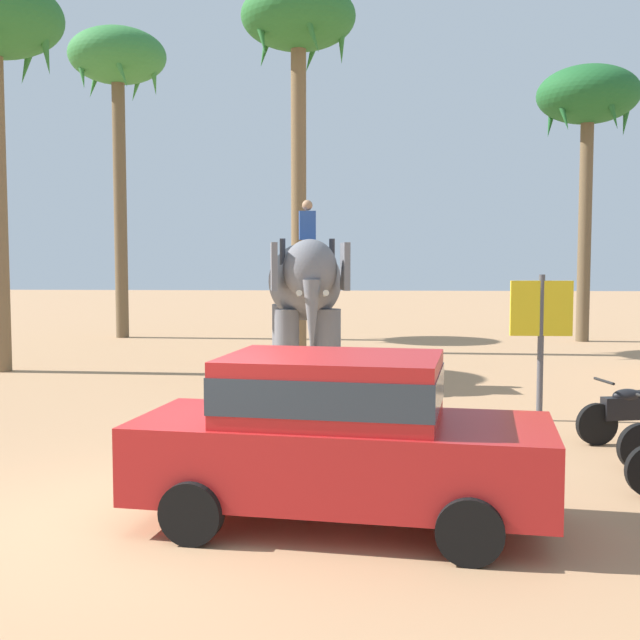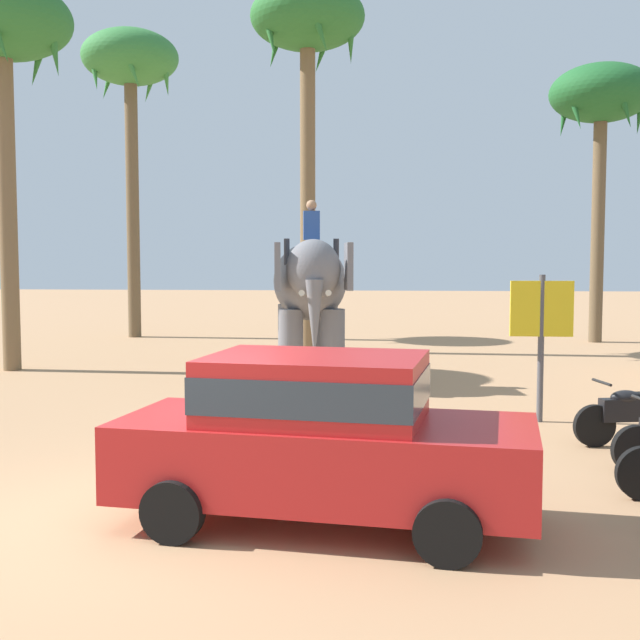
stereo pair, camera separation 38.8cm
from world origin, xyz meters
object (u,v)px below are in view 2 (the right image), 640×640
at_px(signboard_yellow, 541,319).
at_px(palm_tree_near_hut, 601,102).
at_px(elephant_with_mahout, 310,289).
at_px(palm_tree_left_of_road, 130,70).
at_px(palm_tree_far_back, 3,33).
at_px(car_sedan_foreground, 322,433).
at_px(palm_tree_behind_elephant, 308,32).
at_px(motorcycle_end_of_row, 635,413).

bearing_deg(signboard_yellow, palm_tree_near_hut, 72.55).
bearing_deg(elephant_with_mahout, palm_tree_near_hut, 46.74).
relative_size(palm_tree_left_of_road, signboard_yellow, 4.27).
xyz_separation_m(elephant_with_mahout, signboard_yellow, (4.18, -4.24, -0.30)).
distance_m(elephant_with_mahout, signboard_yellow, 5.96).
relative_size(palm_tree_near_hut, palm_tree_far_back, 0.96).
distance_m(car_sedan_foreground, palm_tree_near_hut, 20.85).
bearing_deg(palm_tree_left_of_road, car_sedan_foreground, -66.96).
relative_size(elephant_with_mahout, palm_tree_behind_elephant, 0.39).
bearing_deg(elephant_with_mahout, motorcycle_end_of_row, -48.30).
relative_size(palm_tree_left_of_road, palm_tree_far_back, 1.13).
relative_size(elephant_with_mahout, motorcycle_end_of_row, 2.23).
bearing_deg(signboard_yellow, motorcycle_end_of_row, -57.35).
relative_size(palm_tree_near_hut, signboard_yellow, 3.64).
bearing_deg(motorcycle_end_of_row, palm_tree_left_of_road, 128.89).
bearing_deg(palm_tree_left_of_road, signboard_yellow, -50.42).
bearing_deg(palm_tree_left_of_road, elephant_with_mahout, -53.01).
bearing_deg(palm_tree_far_back, elephant_with_mahout, -7.18).
relative_size(car_sedan_foreground, palm_tree_near_hut, 0.49).
distance_m(motorcycle_end_of_row, signboard_yellow, 2.27).
distance_m(palm_tree_behind_elephant, palm_tree_left_of_road, 7.39).
bearing_deg(palm_tree_left_of_road, palm_tree_behind_elephant, -31.13).
xyz_separation_m(car_sedan_foreground, palm_tree_near_hut, (7.21, 18.41, 6.62)).
relative_size(elephant_with_mahout, palm_tree_near_hut, 0.46).
relative_size(palm_tree_far_back, signboard_yellow, 3.78).
height_order(motorcycle_end_of_row, palm_tree_near_hut, palm_tree_near_hut).
relative_size(elephant_with_mahout, signboard_yellow, 1.66).
height_order(elephant_with_mahout, palm_tree_left_of_road, palm_tree_left_of_road).
height_order(motorcycle_end_of_row, signboard_yellow, signboard_yellow).
bearing_deg(signboard_yellow, elephant_with_mahout, 134.58).
xyz_separation_m(elephant_with_mahout, palm_tree_near_hut, (8.28, 8.80, 5.56)).
bearing_deg(elephant_with_mahout, palm_tree_far_back, 172.82).
xyz_separation_m(palm_tree_near_hut, palm_tree_left_of_road, (-15.21, 0.40, 1.39)).
relative_size(car_sedan_foreground, elephant_with_mahout, 1.08).
distance_m(palm_tree_left_of_road, signboard_yellow, 18.89).
xyz_separation_m(palm_tree_near_hut, palm_tree_far_back, (-15.54, -7.89, 0.33)).
height_order(palm_tree_behind_elephant, palm_tree_near_hut, palm_tree_behind_elephant).
bearing_deg(car_sedan_foreground, palm_tree_behind_elephant, 96.37).
bearing_deg(car_sedan_foreground, motorcycle_end_of_row, 42.25).
xyz_separation_m(motorcycle_end_of_row, palm_tree_near_hut, (3.07, 14.65, 7.09)).
relative_size(motorcycle_end_of_row, signboard_yellow, 0.74).
xyz_separation_m(palm_tree_left_of_road, palm_tree_far_back, (-0.33, -8.28, -1.07)).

